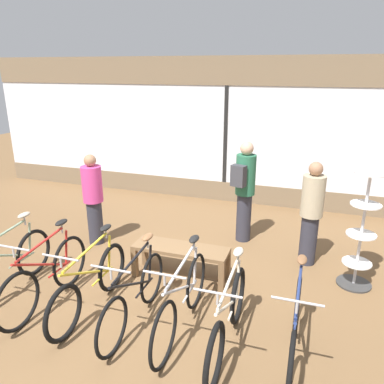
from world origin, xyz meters
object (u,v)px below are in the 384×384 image
bicycle_left (46,276)px  customer_mid_floor (311,212)px  bicycle_center (135,296)px  bicycle_right (228,319)px  bicycle_far_left (7,267)px  bicycle_far_right (295,328)px  accessory_rack (361,239)px  bicycle_center_left (91,285)px  customer_by_window (245,189)px  customer_near_rack (93,198)px  bicycle_center_right (182,301)px  display_bench (181,253)px

bicycle_left → customer_mid_floor: (3.17, 2.20, 0.47)m
bicycle_center → bicycle_right: (1.16, -0.07, -0.00)m
bicycle_far_left → bicycle_left: 0.70m
bicycle_left → bicycle_far_right: (3.12, 0.02, -0.03)m
bicycle_center → accessory_rack: (2.59, 1.76, 0.34)m
bicycle_center_left → customer_by_window: (1.42, 2.64, 0.60)m
accessory_rack → customer_near_rack: accessory_rack is taller
bicycle_center_left → bicycle_center_right: (1.22, 0.00, 0.03)m
bicycle_far_left → bicycle_center: (1.96, -0.05, -0.00)m
customer_near_rack → bicycle_left: bearing=-77.5°
display_bench → customer_by_window: size_ratio=0.78×
customer_near_rack → customer_by_window: (2.44, 0.92, 0.13)m
bicycle_far_right → customer_near_rack: 3.95m
bicycle_far_right → accessory_rack: accessory_rack is taller
bicycle_center_left → customer_mid_floor: bearing=40.1°
bicycle_left → bicycle_center: bicycle_left is taller
bicycle_center_left → customer_near_rack: 2.05m
accessory_rack → display_bench: size_ratio=1.26×
bicycle_center → bicycle_far_right: bearing=0.5°
bicycle_center_right → bicycle_far_right: bicycle_center_right is taller
bicycle_left → bicycle_far_left: bearing=175.9°
display_bench → bicycle_left: bearing=-141.2°
bicycle_center_left → bicycle_center_right: bearing=0.2°
bicycle_center_right → display_bench: bearing=110.9°
bicycle_center_right → customer_by_window: (0.20, 2.64, 0.57)m
bicycle_center → customer_mid_floor: bearing=49.0°
accessory_rack → bicycle_center_left: bearing=-152.2°
customer_by_window → customer_mid_floor: customer_by_window is taller
accessory_rack → customer_mid_floor: size_ratio=1.07×
bicycle_center → bicycle_far_right: size_ratio=1.01×
bicycle_far_left → customer_near_rack: customer_near_rack is taller
bicycle_center_right → accessory_rack: bearing=40.3°
accessory_rack → customer_by_window: 2.05m
bicycle_center → accessory_rack: bearing=34.1°
bicycle_center → display_bench: size_ratio=1.21×
bicycle_far_right → customer_mid_floor: 2.24m
bicycle_center → bicycle_center_right: bearing=5.5°
customer_near_rack → customer_by_window: size_ratio=0.89×
bicycle_far_right → customer_by_window: (-1.07, 2.68, 0.60)m
bicycle_center → display_bench: 1.16m
bicycle_far_left → customer_near_rack: size_ratio=1.11×
bicycle_center_left → accessory_rack: 3.67m
bicycle_far_right → bicycle_center_right: bearing=178.2°
bicycle_far_left → bicycle_left: bearing=-4.1°
accessory_rack → display_bench: (-2.42, -0.60, -0.32)m
bicycle_center → customer_by_window: 2.87m
bicycle_right → customer_mid_floor: size_ratio=1.06×
bicycle_center_right → bicycle_right: size_ratio=1.02×
bicycle_center → accessory_rack: 3.15m
bicycle_center → bicycle_center_right: (0.58, 0.06, 0.02)m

